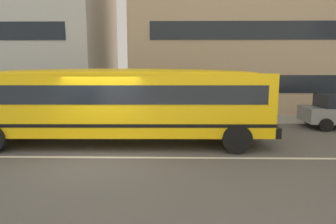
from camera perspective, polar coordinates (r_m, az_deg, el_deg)
name	(u,v)px	position (r m, az deg, el deg)	size (l,w,h in m)	color
ground_plane	(99,157)	(9.03, -13.93, -9.06)	(400.00, 400.00, 0.00)	#54514F
sidewalk_far	(133,119)	(16.03, -7.21, -1.34)	(120.00, 3.00, 0.01)	gray
lane_centreline	(99,157)	(9.03, -13.93, -9.04)	(110.00, 0.16, 0.01)	silver
school_bus	(113,100)	(10.26, -11.27, 2.48)	(12.42, 2.94, 2.77)	yellow
apartment_block_far_left	(0,20)	(25.88, -31.37, 15.94)	(16.25, 9.37, 13.30)	#B7B7B2
apartment_block_far_centre	(248,0)	(24.15, 16.09, 21.31)	(17.22, 11.28, 16.50)	tan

